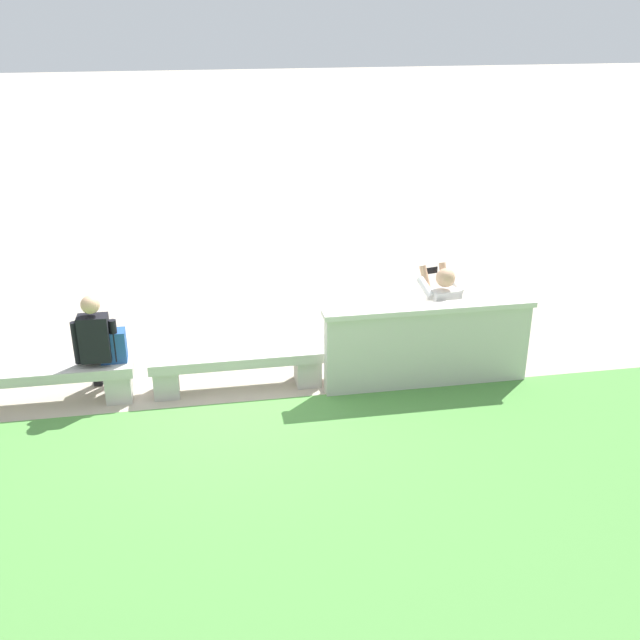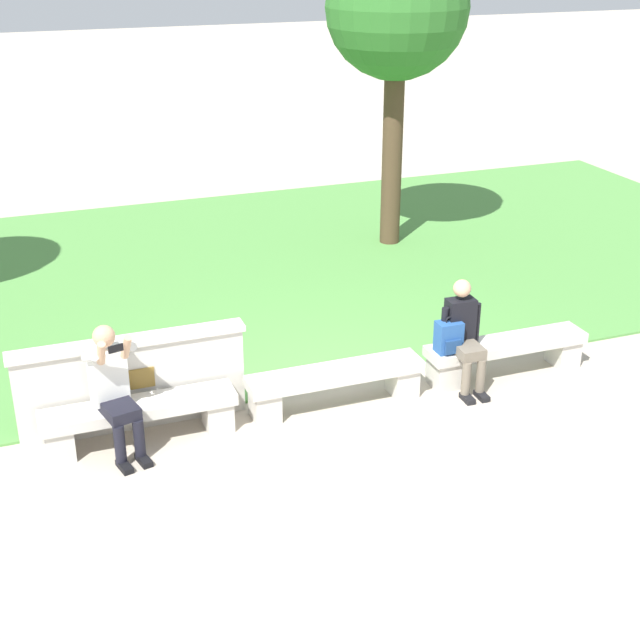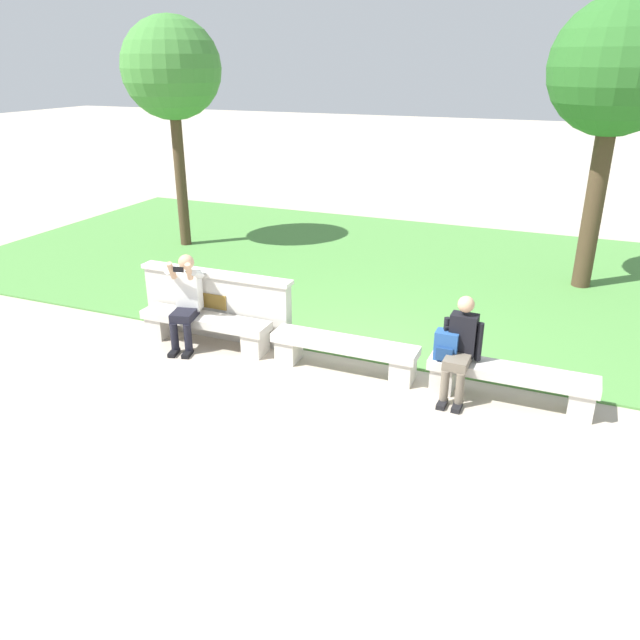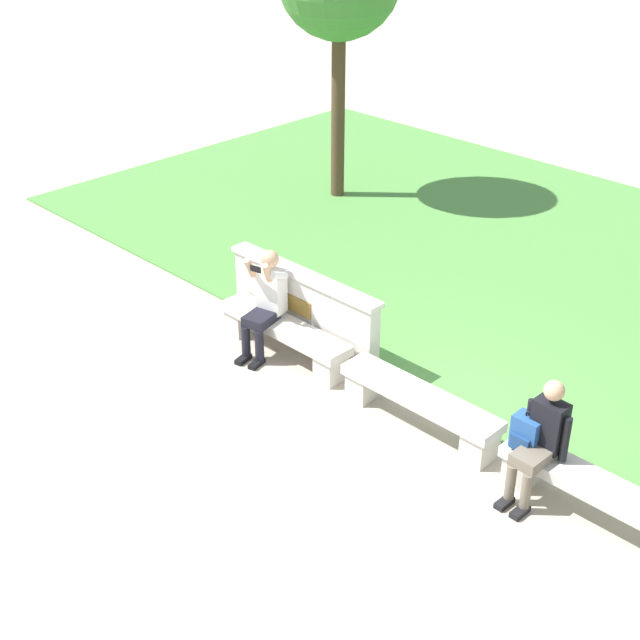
{
  "view_description": "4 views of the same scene",
  "coord_description": "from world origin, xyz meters",
  "views": [
    {
      "loc": [
        0.39,
        7.62,
        4.16
      ],
      "look_at": [
        -0.98,
        -0.16,
        0.71
      ],
      "focal_mm": 42.0,
      "sensor_mm": 36.0,
      "label": 1
    },
    {
      "loc": [
        -3.14,
        -7.98,
        4.84
      ],
      "look_at": [
        -0.2,
        -0.05,
        1.08
      ],
      "focal_mm": 50.0,
      "sensor_mm": 36.0,
      "label": 2
    },
    {
      "loc": [
        2.55,
        -6.96,
        3.83
      ],
      "look_at": [
        -0.14,
        -0.48,
        0.89
      ],
      "focal_mm": 35.0,
      "sensor_mm": 36.0,
      "label": 3
    },
    {
      "loc": [
        4.81,
        -6.38,
        5.76
      ],
      "look_at": [
        -1.05,
        -0.46,
        1.1
      ],
      "focal_mm": 50.0,
      "sensor_mm": 36.0,
      "label": 4
    }
  ],
  "objects": [
    {
      "name": "bench_main",
      "position": [
        -2.13,
        0.0,
        0.3
      ],
      "size": [
        1.97,
        0.4,
        0.45
      ],
      "color": "beige",
      "rests_on": "ground"
    },
    {
      "name": "tree_left_background",
      "position": [
        2.82,
        4.77,
        3.66
      ],
      "size": [
        2.17,
        2.17,
        4.81
      ],
      "color": "#4C3826",
      "rests_on": "ground"
    },
    {
      "name": "backrest_wall_with_plaque",
      "position": [
        -2.13,
        0.34,
        0.52
      ],
      "size": [
        2.41,
        0.24,
        1.01
      ],
      "color": "beige",
      "rests_on": "ground"
    },
    {
      "name": "grass_strip",
      "position": [
        0.0,
        4.38,
        0.01
      ],
      "size": [
        18.23,
        8.0,
        0.03
      ],
      "primitive_type": "cube",
      "color": "#518E42",
      "rests_on": "ground"
    },
    {
      "name": "bench_mid",
      "position": [
        2.13,
        0.0,
        0.3
      ],
      "size": [
        1.97,
        0.4,
        0.45
      ],
      "color": "beige",
      "rests_on": "ground"
    },
    {
      "name": "person_photographer",
      "position": [
        -2.36,
        -0.08,
        0.74
      ],
      "size": [
        0.53,
        0.77,
        1.32
      ],
      "color": "black",
      "rests_on": "ground"
    },
    {
      "name": "ground_plane",
      "position": [
        0.0,
        0.0,
        0.0
      ],
      "size": [
        80.0,
        80.0,
        0.0
      ],
      "primitive_type": "plane",
      "color": "#B2A593"
    },
    {
      "name": "backpack",
      "position": [
        1.34,
        -0.04,
        0.63
      ],
      "size": [
        0.28,
        0.24,
        0.43
      ],
      "color": "#234C8C",
      "rests_on": "bench_mid"
    },
    {
      "name": "tree_behind_wall",
      "position": [
        -5.39,
        4.35,
        3.63
      ],
      "size": [
        2.01,
        2.01,
        4.68
      ],
      "color": "#4C3826",
      "rests_on": "ground"
    },
    {
      "name": "person_distant",
      "position": [
        1.51,
        -0.07,
        0.67
      ],
      "size": [
        0.48,
        0.68,
        1.26
      ],
      "color": "black",
      "rests_on": "ground"
    },
    {
      "name": "bench_near",
      "position": [
        0.0,
        0.0,
        0.3
      ],
      "size": [
        1.97,
        0.4,
        0.45
      ],
      "color": "beige",
      "rests_on": "ground"
    }
  ]
}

